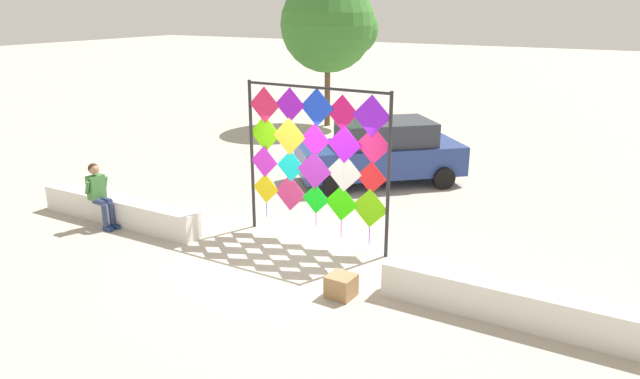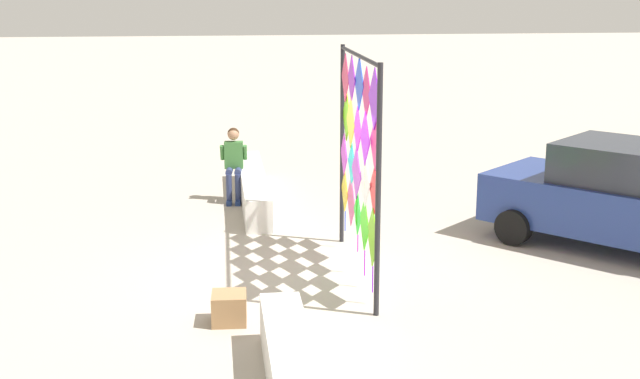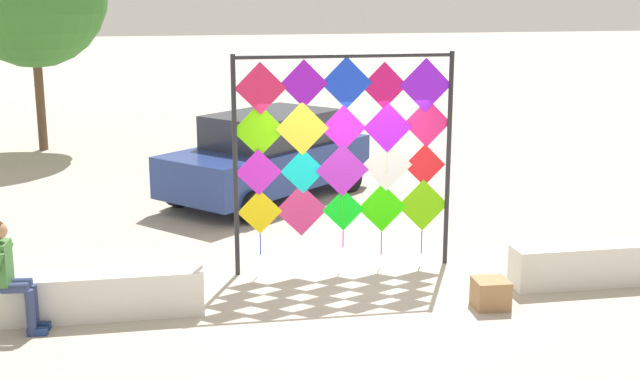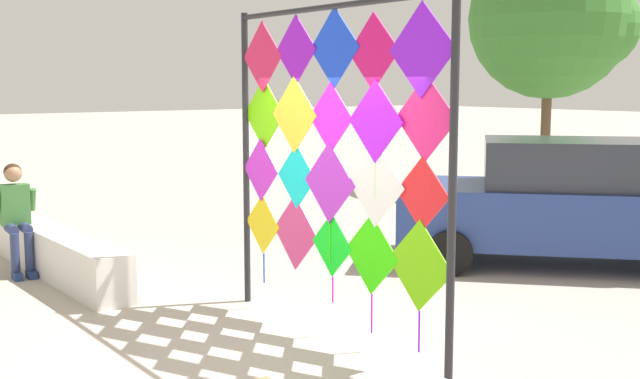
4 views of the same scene
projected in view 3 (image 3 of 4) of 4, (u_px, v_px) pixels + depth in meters
name	position (u px, v px, depth m)	size (l,w,h in m)	color
ground	(355.00, 286.00, 12.03)	(120.00, 120.00, 0.00)	#ADA393
plaza_ledge_left	(28.00, 300.00, 10.72)	(4.36, 0.46, 0.58)	silver
kite_display_rack	(345.00, 144.00, 12.34)	(3.22, 0.11, 3.20)	#232328
seated_vendor	(9.00, 268.00, 10.22)	(0.64, 0.54, 1.43)	navy
parked_car	(268.00, 156.00, 16.76)	(4.51, 4.33, 1.70)	navy
cardboard_box_large	(491.00, 293.00, 11.22)	(0.44, 0.43, 0.38)	#9E754C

